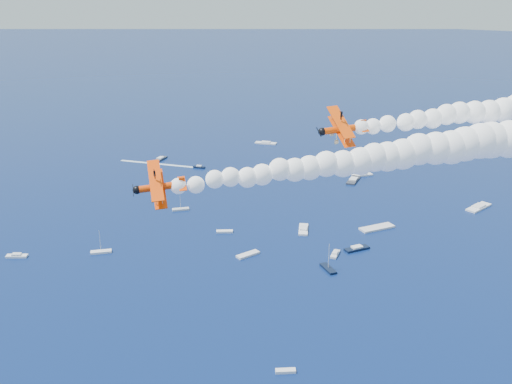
% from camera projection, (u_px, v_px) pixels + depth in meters
% --- Properties ---
extents(biplane_lead, '(13.15, 13.66, 9.18)m').
position_uv_depth(biplane_lead, '(343.00, 129.00, 99.75)').
color(biplane_lead, '#E94404').
extents(biplane_trail, '(12.75, 13.23, 9.25)m').
position_uv_depth(biplane_trail, '(160.00, 187.00, 90.85)').
color(biplane_trail, '#FF4305').
extents(smoke_trail_lead, '(63.48, 62.49, 10.93)m').
position_uv_depth(smoke_trail_lead, '(508.00, 108.00, 104.82)').
color(smoke_trail_lead, white).
extents(smoke_trail_trail, '(63.47, 62.26, 10.93)m').
position_uv_depth(smoke_trail_trail, '(351.00, 161.00, 95.64)').
color(smoke_trail_trail, white).
extents(spectator_boats, '(245.02, 177.94, 0.70)m').
position_uv_depth(spectator_boats, '(365.00, 227.00, 214.30)').
color(spectator_boats, '#2E323D').
rests_on(spectator_boats, ground).
extents(boat_wakes, '(296.26, 74.17, 0.04)m').
position_uv_depth(boat_wakes, '(409.00, 241.00, 203.70)').
color(boat_wakes, white).
rests_on(boat_wakes, ground).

